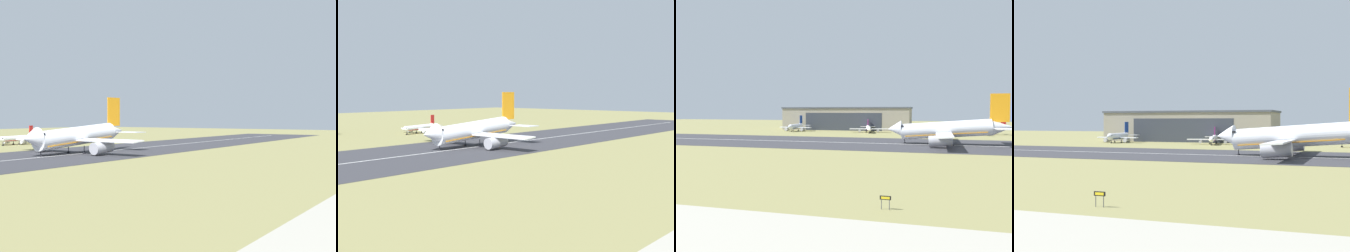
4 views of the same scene
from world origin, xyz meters
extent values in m
plane|color=olive|center=(0.00, 58.84, 0.00)|extent=(660.91, 660.91, 0.00)
cube|color=#333338|center=(0.00, 117.67, 0.03)|extent=(420.91, 48.91, 0.06)
cube|color=silver|center=(0.00, 117.67, 0.07)|extent=(378.82, 0.70, 0.01)
cylinder|color=silver|center=(17.29, 119.87, 5.63)|extent=(32.40, 6.62, 8.22)
cone|color=silver|center=(-1.35, 120.26, 5.63)|extent=(5.89, 6.07, 6.32)
cone|color=silver|center=(36.83, 119.46, 6.70)|extent=(7.61, 5.51, 5.85)
cube|color=black|center=(1.59, 120.19, 6.82)|extent=(1.23, 5.08, 0.52)
cube|color=orange|center=(17.29, 119.87, 4.00)|extent=(28.80, 6.25, 2.25)
cube|color=silver|center=(16.95, 134.37, 4.59)|extent=(5.83, 23.15, 0.78)
cylinder|color=#A8A8B2|center=(15.85, 132.55, 2.50)|extent=(8.05, 3.85, 4.23)
cube|color=silver|center=(16.35, 105.39, 4.59)|extent=(5.83, 23.15, 0.78)
cylinder|color=#A8A8B2|center=(15.32, 107.25, 2.50)|extent=(8.05, 3.85, 4.23)
cube|color=orange|center=(35.76, 119.48, 13.67)|extent=(6.48, 0.41, 10.11)
cube|color=silver|center=(36.31, 127.00, 6.53)|extent=(5.85, 9.22, 0.24)
cube|color=silver|center=(36.00, 111.95, 6.53)|extent=(5.85, 9.22, 0.24)
cylinder|color=black|center=(2.52, 120.17, 1.33)|extent=(0.24, 0.24, 2.66)
cylinder|color=black|center=(2.52, 120.17, 0.22)|extent=(0.84, 0.84, 0.44)
cylinder|color=black|center=(17.23, 123.44, 1.33)|extent=(0.24, 0.24, 2.66)
cylinder|color=black|center=(17.23, 123.44, 0.22)|extent=(0.84, 0.84, 0.44)
cylinder|color=black|center=(17.08, 116.30, 1.33)|extent=(0.24, 0.24, 2.66)
cylinder|color=black|center=(17.08, 116.30, 0.22)|extent=(0.84, 0.84, 0.44)
cylinder|color=white|center=(38.24, 175.11, 2.62)|extent=(19.82, 7.55, 2.41)
cone|color=white|center=(27.60, 172.22, 2.62)|extent=(2.73, 2.90, 2.41)
cone|color=white|center=(49.24, 178.10, 3.06)|extent=(3.36, 2.86, 2.17)
cube|color=black|center=(28.75, 172.53, 3.10)|extent=(1.60, 2.27, 0.44)
cube|color=red|center=(38.24, 175.11, 1.96)|extent=(17.87, 6.91, 0.20)
cube|color=white|center=(36.58, 179.72, 2.20)|extent=(4.82, 7.87, 0.40)
cylinder|color=#A8A8B2|center=(36.16, 178.99, 1.20)|extent=(3.42, 2.27, 1.50)
cube|color=white|center=(39.14, 170.30, 2.20)|extent=(4.82, 7.87, 0.40)
cylinder|color=#A8A8B2|center=(38.41, 170.71, 1.20)|extent=(3.42, 2.27, 1.50)
cube|color=red|center=(48.82, 177.99, 5.88)|extent=(2.61, 0.96, 4.10)
cube|color=white|center=(48.40, 181.04, 2.98)|extent=(3.19, 4.17, 0.24)
cube|color=white|center=(50.01, 175.15, 2.98)|extent=(3.19, 4.17, 0.24)
cylinder|color=black|center=(29.81, 172.82, 0.71)|extent=(0.24, 0.24, 1.42)
cylinder|color=black|center=(29.81, 172.82, 0.22)|extent=(0.84, 0.84, 0.44)
cylinder|color=black|center=(37.96, 176.54, 0.71)|extent=(0.24, 0.24, 1.42)
cylinder|color=black|center=(37.96, 176.54, 0.22)|extent=(0.84, 0.84, 0.44)
cylinder|color=black|center=(38.72, 173.74, 0.71)|extent=(0.24, 0.24, 1.42)
cylinder|color=black|center=(38.72, 173.74, 0.22)|extent=(0.84, 0.84, 0.44)
camera|label=1|loc=(-93.92, 12.82, 11.93)|focal=50.00mm
camera|label=2|loc=(-96.87, 6.72, 18.69)|focal=50.00mm
camera|label=3|loc=(11.51, -6.68, 12.77)|focal=35.00mm
camera|label=4|loc=(33.24, -11.99, 9.81)|focal=50.00mm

